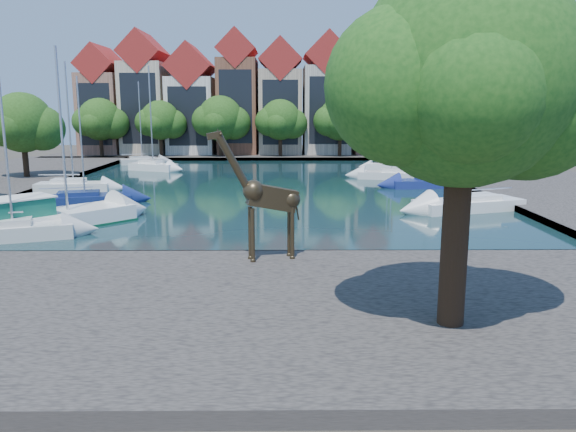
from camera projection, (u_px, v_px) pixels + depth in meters
name	position (u px, v px, depth m)	size (l,w,h in m)	color
ground	(232.00, 260.00, 26.10)	(160.00, 160.00, 0.00)	#38332B
water_basin	(256.00, 187.00, 49.65)	(38.00, 50.00, 0.08)	black
near_quay	(214.00, 308.00, 19.18)	(50.00, 14.00, 0.50)	#4E4843
far_quay	(267.00, 154.00, 81.01)	(60.00, 16.00, 0.50)	#4E4843
right_quay	(538.00, 184.00, 49.82)	(14.00, 52.00, 0.50)	#4E4843
plane_tree	(468.00, 84.00, 15.86)	(8.32, 6.40, 10.62)	#332114
townhouse_west_end	(104.00, 104.00, 79.44)	(5.44, 9.18, 14.93)	#9A6754
townhouse_west_mid	(146.00, 98.00, 79.32)	(5.94, 9.18, 16.79)	beige
townhouse_west_inner	(192.00, 104.00, 79.55)	(6.43, 9.18, 15.15)	silver
townhouse_center	(238.00, 97.00, 79.41)	(5.44, 9.18, 16.93)	brown
townhouse_east_inner	(280.00, 102.00, 79.58)	(5.94, 9.18, 15.79)	tan
townhouse_east_mid	(326.00, 99.00, 79.56)	(6.43, 9.18, 16.65)	beige
townhouse_east_end	(372.00, 106.00, 79.81)	(5.44, 9.18, 14.43)	brown
far_tree_far_west	(101.00, 121.00, 74.47)	(7.28, 5.60, 7.68)	#332114
far_tree_west	(161.00, 122.00, 74.56)	(6.76, 5.20, 7.36)	#332114
far_tree_mid_west	(221.00, 120.00, 74.59)	(7.80, 6.00, 8.00)	#332114
far_tree_mid_east	(281.00, 121.00, 74.69)	(7.02, 5.40, 7.52)	#332114
far_tree_east	(341.00, 120.00, 74.74)	(7.54, 5.80, 7.84)	#332114
far_tree_far_east	(401.00, 121.00, 74.83)	(6.76, 5.20, 7.36)	#332114
side_tree_left_far	(23.00, 125.00, 52.36)	(7.28, 5.60, 7.88)	#332114
giraffe_statue	(265.00, 197.00, 23.94)	(3.84, 1.46, 5.57)	#362B1B
motorsailer	(43.00, 216.00, 32.03)	(8.77, 9.08, 10.31)	white
sailboat_left_a	(13.00, 228.00, 29.79)	(6.36, 3.95, 11.23)	silver
sailboat_left_b	(85.00, 197.00, 40.62)	(6.87, 3.87, 9.06)	navy
sailboat_left_c	(74.00, 185.00, 46.43)	(6.03, 2.49, 10.50)	white
sailboat_left_d	(153.00, 165.00, 61.87)	(5.64, 3.79, 11.27)	white
sailboat_left_e	(142.00, 160.00, 69.01)	(5.47, 3.56, 9.92)	silver
sailboat_right_a	(469.00, 202.00, 38.13)	(7.83, 4.75, 9.48)	white
sailboat_right_b	(428.00, 181.00, 48.96)	(6.41, 2.60, 11.01)	navy
sailboat_right_c	(392.00, 174.00, 54.71)	(6.75, 3.72, 8.89)	silver
sailboat_right_d	(388.00, 165.00, 62.81)	(4.98, 3.21, 7.86)	white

